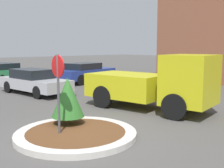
{
  "coord_description": "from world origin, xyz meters",
  "views": [
    {
      "loc": [
        6.56,
        -4.43,
        2.59
      ],
      "look_at": [
        -0.6,
        1.92,
        1.31
      ],
      "focal_mm": 45.0,
      "sensor_mm": 36.0,
      "label": 1
    }
  ],
  "objects_px": {
    "parked_sedan_green": "(4,72)",
    "utility_truck": "(155,84)",
    "stop_sign": "(58,82)",
    "parked_sedan_silver": "(34,81)",
    "parked_sedan_blue": "(85,72)"
  },
  "relations": [
    {
      "from": "parked_sedan_green",
      "to": "utility_truck",
      "type": "bearing_deg",
      "value": -3.8
    },
    {
      "from": "stop_sign",
      "to": "parked_sedan_green",
      "type": "height_order",
      "value": "stop_sign"
    },
    {
      "from": "parked_sedan_silver",
      "to": "parked_sedan_green",
      "type": "distance_m",
      "value": 6.21
    },
    {
      "from": "stop_sign",
      "to": "parked_sedan_silver",
      "type": "distance_m",
      "value": 8.22
    },
    {
      "from": "parked_sedan_silver",
      "to": "parked_sedan_green",
      "type": "bearing_deg",
      "value": 166.75
    },
    {
      "from": "parked_sedan_blue",
      "to": "parked_sedan_silver",
      "type": "xyz_separation_m",
      "value": [
        2.09,
        -5.02,
        -0.05
      ]
    },
    {
      "from": "stop_sign",
      "to": "utility_truck",
      "type": "xyz_separation_m",
      "value": [
        -0.54,
        4.8,
        -0.53
      ]
    },
    {
      "from": "parked_sedan_blue",
      "to": "parked_sedan_silver",
      "type": "distance_m",
      "value": 5.44
    },
    {
      "from": "stop_sign",
      "to": "utility_truck",
      "type": "distance_m",
      "value": 4.86
    },
    {
      "from": "utility_truck",
      "to": "parked_sedan_green",
      "type": "relative_size",
      "value": 1.2
    },
    {
      "from": "stop_sign",
      "to": "parked_sedan_blue",
      "type": "height_order",
      "value": "stop_sign"
    },
    {
      "from": "parked_sedan_silver",
      "to": "parked_sedan_green",
      "type": "height_order",
      "value": "parked_sedan_green"
    },
    {
      "from": "utility_truck",
      "to": "parked_sedan_green",
      "type": "distance_m",
      "value": 13.29
    },
    {
      "from": "utility_truck",
      "to": "parked_sedan_green",
      "type": "height_order",
      "value": "utility_truck"
    },
    {
      "from": "parked_sedan_green",
      "to": "parked_sedan_silver",
      "type": "bearing_deg",
      "value": -15.0
    }
  ]
}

